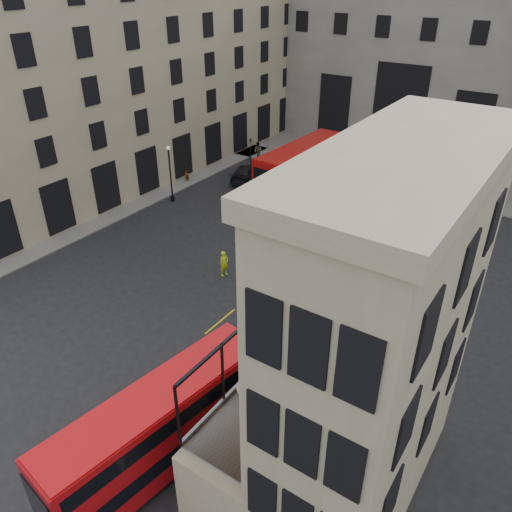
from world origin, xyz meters
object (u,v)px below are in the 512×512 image
Objects in this scene: street_lamp_a at (171,177)px; car_a at (263,222)px; street_lamp_b at (354,152)px; pedestrian_c at (398,178)px; car_c at (246,173)px; cafe_table_far at (301,324)px; bicycle at (302,234)px; cafe_chair_d at (354,333)px; pedestrian_b at (303,156)px; cafe_chair_c at (304,379)px; traffic_light_far at (251,152)px; cyclist at (224,263)px; pedestrian_d at (409,194)px; cafe_table_near at (245,394)px; pedestrian_e at (187,175)px; bus_far at (300,166)px; pedestrian_a at (258,151)px; traffic_light_near at (285,253)px; cafe_chair_a at (261,430)px; bus_near at (160,425)px; cafe_table_mid at (274,367)px; car_b at (292,210)px.

car_a is (10.27, -0.07, -1.72)m from street_lamp_a.
street_lamp_b is 3.14× the size of pedestrian_c.
cafe_table_far is at bearing 111.99° from car_c.
pedestrian_c reaches higher than bicycle.
street_lamp_b is at bearing -22.22° from pedestrian_c.
street_lamp_b is at bearing 114.21° from cafe_chair_d.
pedestrian_b is 38.79m from cafe_chair_c.
traffic_light_far reaches higher than cyclist.
pedestrian_b reaches higher than cyclist.
pedestrian_d reaches higher than pedestrian_c.
cafe_table_near reaches higher than pedestrian_d.
pedestrian_e is at bearing 139.55° from cafe_chair_c.
bus_far is 27.54m from cafe_table_far.
street_lamp_b is 2.74× the size of pedestrian_a.
cafe_chair_d is at bearing -46.95° from traffic_light_far.
traffic_light_near reaches higher than pedestrian_d.
cafe_table_far reaches higher than bicycle.
cyclist is 0.98× the size of pedestrian_b.
cafe_table_near is at bearing -120.27° from cafe_chair_c.
bicycle is 0.81× the size of pedestrian_d.
traffic_light_near is 1.00× the size of traffic_light_far.
car_c is at bearing 131.42° from pedestrian_e.
cyclist is at bearing 132.04° from cafe_chair_a.
bus_far is 7.06× the size of pedestrian_c.
traffic_light_near reaches higher than pedestrian_c.
car_c is 2.68× the size of pedestrian_a.
pedestrian_c is 1.93× the size of cafe_chair_c.
cyclist is 20.49m from pedestrian_d.
cafe_table_far reaches higher than bus_near.
cafe_table_mid reaches higher than traffic_light_near.
car_a is (-0.73, -16.07, -1.72)m from street_lamp_b.
cafe_table_mid is at bearing -117.49° from cyclist.
street_lamp_b is 1.20× the size of car_b.
traffic_light_far is at bearing -164.39° from pedestrian_b.
bus_far is 9.03m from car_a.
car_c is at bearing 127.43° from cafe_table_mid.
pedestrian_b is (5.04, 1.42, -0.01)m from pedestrian_a.
cafe_table_far is at bearing 150.16° from pedestrian_d.
traffic_light_far is 11.54m from car_b.
street_lamp_a reaches higher than car_b.
traffic_light_near reaches higher than car_c.
car_a is at bearing 124.72° from cafe_table_mid.
pedestrian_e reaches higher than car_a.
pedestrian_c is (16.10, 1.28, -0.12)m from pedestrian_a.
bicycle is 18.44m from cafe_table_far.
cafe_chair_a is (5.58, -32.89, 3.93)m from pedestrian_d.
cafe_chair_c is at bearing -36.64° from street_lamp_a.
cafe_chair_a is (13.81, -20.96, 4.21)m from car_a.
pedestrian_a is at bearing 123.48° from cafe_table_near.
cafe_table_near is 1.59m from cafe_chair_a.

